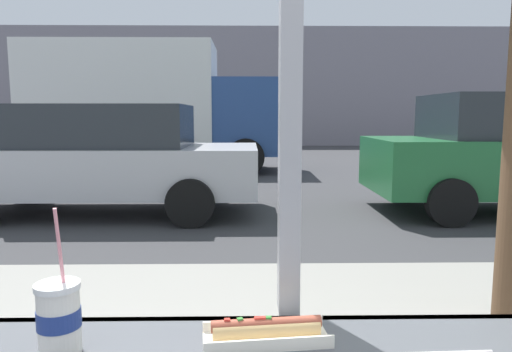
{
  "coord_description": "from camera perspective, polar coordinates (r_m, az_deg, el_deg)",
  "views": [
    {
      "loc": [
        -0.1,
        -1.03,
        1.45
      ],
      "look_at": [
        -0.05,
        2.09,
        1.04
      ],
      "focal_mm": 33.04,
      "sensor_mm": 36.0,
      "label": 1
    }
  ],
  "objects": [
    {
      "name": "hotdog_tray_far",
      "position": [
        1.05,
        1.26,
        -18.23
      ],
      "size": [
        0.28,
        0.13,
        0.05
      ],
      "color": "silver",
      "rests_on": "window_counter"
    },
    {
      "name": "soda_cup_right",
      "position": [
        1.06,
        -22.75,
        -15.44
      ],
      "size": [
        0.09,
        0.09,
        0.3
      ],
      "color": "silver",
      "rests_on": "window_counter"
    },
    {
      "name": "sidewalk_strip",
      "position": [
        2.97,
        1.11,
        -20.24
      ],
      "size": [
        16.0,
        2.8,
        0.14
      ],
      "primitive_type": "cube",
      "color": "gray",
      "rests_on": "ground"
    },
    {
      "name": "parked_car_green",
      "position": [
        7.93,
        28.36,
        2.44
      ],
      "size": [
        4.1,
        2.01,
        1.75
      ],
      "color": "#236B38",
      "rests_on": "ground"
    },
    {
      "name": "building_facade_far",
      "position": [
        23.04,
        -0.73,
        10.67
      ],
      "size": [
        28.0,
        1.2,
        5.55
      ],
      "primitive_type": "cube",
      "color": "gray",
      "rests_on": "ground"
    },
    {
      "name": "parked_car_silver",
      "position": [
        7.25,
        -18.24,
        2.06
      ],
      "size": [
        4.61,
        1.97,
        1.6
      ],
      "color": "#BCBCC1",
      "rests_on": "ground"
    },
    {
      "name": "ground_plane",
      "position": [
        9.15,
        -0.34,
        -1.74
      ],
      "size": [
        60.0,
        60.0,
        0.0
      ],
      "primitive_type": "plane",
      "color": "#38383A"
    },
    {
      "name": "box_truck",
      "position": [
        12.53,
        -12.71,
        8.44
      ],
      "size": [
        6.41,
        2.44,
        3.23
      ],
      "color": "silver",
      "rests_on": "ground"
    }
  ]
}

